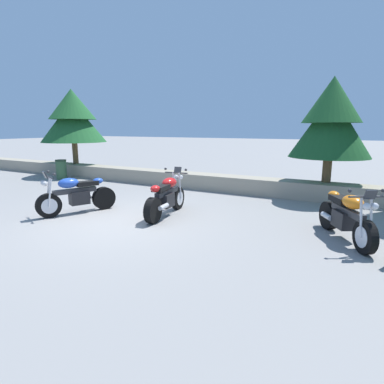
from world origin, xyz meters
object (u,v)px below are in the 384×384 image
Objects in this scene: pine_tree_far_left at (73,117)px; pine_tree_mid_left at (331,119)px; motorcycle_orange_far_right at (346,217)px; trash_bin at (61,170)px; motorcycle_red_centre at (167,197)px; motorcycle_blue_near_left at (76,195)px.

pine_tree_far_left reaches higher than pine_tree_mid_left.
motorcycle_orange_far_right is 2.16× the size of trash_bin.
pine_tree_mid_left reaches higher than motorcycle_orange_far_right.
motorcycle_orange_far_right is at bearing -78.26° from pine_tree_mid_left.
motorcycle_red_centre is 9.01m from pine_tree_far_left.
motorcycle_orange_far_right is 12.72m from pine_tree_far_left.
motorcycle_orange_far_right is at bearing -12.51° from trash_bin.
trash_bin is (-11.41, 2.53, -0.05)m from motorcycle_orange_far_right.
pine_tree_far_left reaches higher than trash_bin.
motorcycle_orange_far_right is (4.16, 0.16, 0.00)m from motorcycle_red_centre.
motorcycle_blue_near_left is 2.26× the size of trash_bin.
trash_bin is at bearing 167.49° from motorcycle_orange_far_right.
motorcycle_blue_near_left is at bearing -156.12° from motorcycle_red_centre.
pine_tree_far_left is 2.67m from trash_bin.
pine_tree_mid_left reaches higher than motorcycle_red_centre.
pine_tree_mid_left is 10.89m from trash_bin.
motorcycle_blue_near_left reaches higher than trash_bin.
motorcycle_orange_far_right is at bearing -17.71° from pine_tree_far_left.
motorcycle_red_centre is (2.20, 0.97, 0.00)m from motorcycle_blue_near_left.
motorcycle_orange_far_right is 0.58× the size of pine_tree_mid_left.
motorcycle_blue_near_left is at bearing -169.90° from motorcycle_orange_far_right.
motorcycle_blue_near_left is 6.25m from trash_bin.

